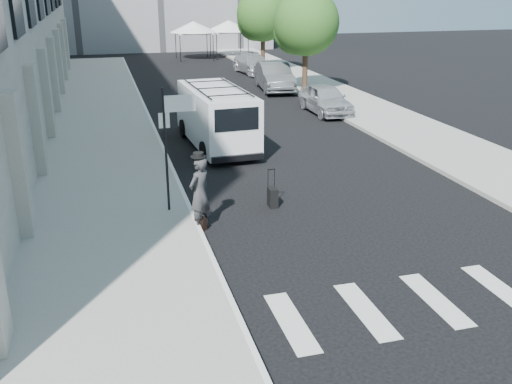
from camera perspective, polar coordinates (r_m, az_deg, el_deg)
ground at (r=14.25m, az=3.48°, el=-5.92°), size 120.00×120.00×0.00m
sidewalk_left at (r=28.76m, az=-15.18°, el=7.06°), size 4.50×48.00×0.15m
sidewalk_right at (r=35.25m, az=7.02°, el=9.93°), size 4.00×56.00×0.15m
sign_pole at (r=15.82m, az=-8.30°, el=6.79°), size 1.03×0.07×3.50m
tree_near at (r=34.38m, az=4.79°, el=16.31°), size 3.80×3.83×6.03m
tree_far at (r=42.93m, az=0.52°, el=17.13°), size 3.80×3.83×6.03m
tent_left at (r=50.88m, az=-6.28°, el=16.07°), size 4.00×4.00×3.20m
tent_right at (r=51.98m, az=-2.75°, el=16.25°), size 4.00×4.00×3.20m
businessman at (r=15.21m, az=-5.66°, el=-0.13°), size 0.87×0.84×2.01m
briefcase at (r=15.52m, az=-5.56°, el=-3.02°), size 0.29×0.45×0.34m
suitcase at (r=16.88m, az=1.68°, el=-0.51°), size 0.26×0.41×1.12m
cargo_van at (r=23.17m, az=-4.04°, el=7.54°), size 2.46×6.31×2.33m
parked_car_a at (r=29.47m, az=6.97°, el=9.22°), size 1.73×4.29×1.46m
parked_car_b at (r=35.74m, az=1.86°, el=11.45°), size 2.31×5.24×1.67m
parked_car_c at (r=42.63m, az=-0.26°, el=12.68°), size 2.47×4.97×1.39m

